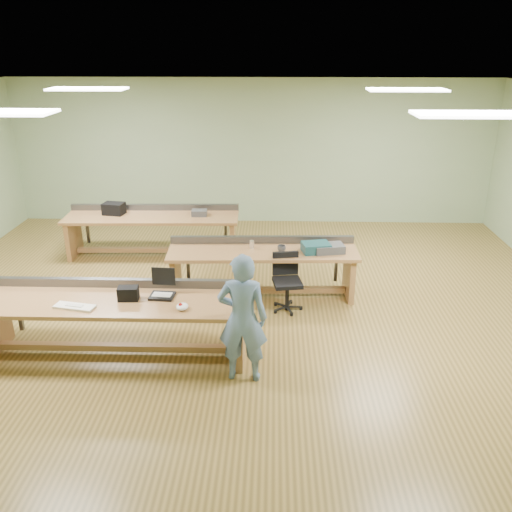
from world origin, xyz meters
The scene contains 21 objects.
floor centered at (0.00, 0.00, 0.00)m, with size 10.00×10.00×0.00m, color olive.
ceiling centered at (0.00, 0.00, 3.00)m, with size 10.00×10.00×0.00m, color silver.
wall_back centered at (0.00, 4.00, 1.50)m, with size 10.00×0.04×3.00m, color #90A77F.
wall_front centered at (0.00, -4.00, 1.50)m, with size 10.00×0.04×3.00m, color #90A77F.
fluor_panels centered at (0.00, 0.00, 2.97)m, with size 6.20×3.50×0.03m.
workbench_front centered at (-1.47, -1.44, 0.57)m, with size 3.29×0.89×0.86m.
workbench_mid centered at (0.30, 0.29, 0.56)m, with size 2.87×0.87×0.86m.
workbench_back centered at (-1.73, 1.95, 0.56)m, with size 3.13×0.93×0.86m.
person centered at (0.12, -1.93, 0.78)m, with size 0.57×0.37×1.56m, color #6681A7.
laptop_base centered at (-0.90, -1.37, 0.77)m, with size 0.29×0.24×0.03m, color black.
laptop_screen centered at (-0.89, -1.25, 0.98)m, with size 0.29×0.01×0.23m, color black.
keyboard centered at (-1.88, -1.68, 0.76)m, with size 0.48×0.16×0.03m, color white.
trackball_mouse centered at (-0.60, -1.68, 0.79)m, with size 0.14×0.17×0.07m, color white.
camera_bag centered at (-1.29, -1.44, 0.83)m, with size 0.24×0.16×0.17m, color black.
task_chair centered at (0.66, -0.15, 0.31)m, with size 0.52×0.52×0.84m.
parts_bin_teal centered at (1.09, 0.23, 0.82)m, with size 0.40×0.30×0.14m, color #143C42.
parts_bin_grey centered at (1.28, 0.23, 0.81)m, with size 0.44×0.28×0.12m, color #3E3E41.
mug centered at (0.58, 0.22, 0.80)m, with size 0.13×0.13×0.10m, color #3E3E41.
drinks_can centered at (0.14, 0.35, 0.81)m, with size 0.07×0.07×0.12m, color silver.
storage_box_back centered at (-2.43, 2.00, 0.85)m, with size 0.37×0.26×0.21m, color black.
tray_back centered at (-0.87, 1.96, 0.80)m, with size 0.27×0.20×0.11m, color #3E3E41.
Camera 1 is at (0.45, -7.30, 3.68)m, focal length 38.00 mm.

